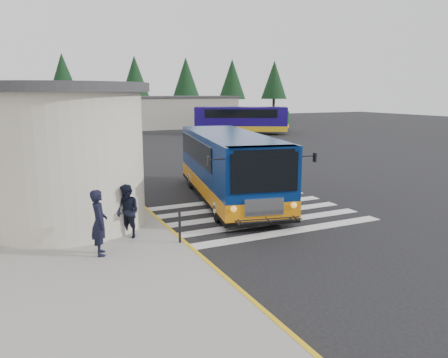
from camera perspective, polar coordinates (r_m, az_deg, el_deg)
name	(u,v)px	position (r m, az deg, el deg)	size (l,w,h in m)	color
ground	(252,208)	(17.84, 3.69, -3.84)	(140.00, 140.00, 0.00)	black
sidewalk	(7,208)	(19.57, -26.44, -3.43)	(10.00, 34.00, 0.15)	gray
curb_strip	(130,196)	(20.05, -12.20, -2.16)	(0.12, 34.00, 0.16)	gold
crosswalk	(251,214)	(16.93, 3.52, -4.65)	(8.00, 5.35, 0.01)	silver
depot_building	(136,112)	(58.88, -11.38, 8.53)	(26.40, 8.40, 4.20)	gray
tree_line	(123,78)	(66.71, -13.03, 12.77)	(58.40, 4.40, 10.00)	black
transit_bus	(229,169)	(18.90, 0.68, 1.33)	(5.07, 10.56, 2.89)	navy
pedestrian_a	(99,222)	(12.65, -16.00, -5.48)	(0.68, 0.45, 1.87)	black
pedestrian_b	(128,211)	(13.95, -12.48, -4.14)	(0.82, 0.64, 1.69)	black
bollard	(180,227)	(13.32, -5.81, -6.26)	(0.08, 0.08, 0.98)	black
far_bus_a	(241,119)	(49.63, 2.20, 7.84)	(10.47, 7.23, 2.65)	#160860
far_bus_b	(258,120)	(53.46, 4.46, 7.64)	(8.21, 3.26, 2.06)	#134823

